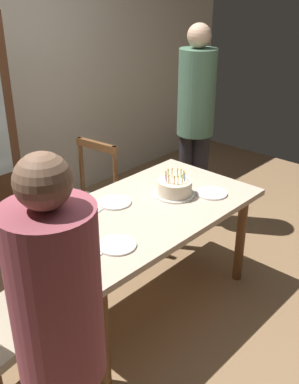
{
  "coord_description": "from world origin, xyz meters",
  "views": [
    {
      "loc": [
        -1.89,
        -1.78,
        2.13
      ],
      "look_at": [
        0.05,
        0.0,
        0.86
      ],
      "focal_mm": 42.38,
      "sensor_mm": 36.0,
      "label": 1
    }
  ],
  "objects": [
    {
      "name": "person_guest",
      "position": [
        1.18,
        0.49,
        1.02
      ],
      "size": [
        0.32,
        0.32,
        1.78
      ],
      "color": "#262328",
      "rests_on": "ground"
    },
    {
      "name": "fork_far_side",
      "position": [
        -0.24,
        0.18,
        0.76
      ],
      "size": [
        0.18,
        0.06,
        0.01
      ],
      "primitive_type": "cube",
      "rotation": [
        0.0,
        0.0,
        0.23
      ],
      "color": "silver",
      "rests_on": "dining_table"
    },
    {
      "name": "birthday_cake",
      "position": [
        0.28,
        -0.02,
        0.81
      ],
      "size": [
        0.28,
        0.28,
        0.18
      ],
      "color": "silver",
      "rests_on": "dining_table"
    },
    {
      "name": "dining_table",
      "position": [
        0.0,
        0.0,
        0.66
      ],
      "size": [
        1.57,
        0.87,
        0.76
      ],
      "color": "beige",
      "rests_on": "ground"
    },
    {
      "name": "plate_near_guest",
      "position": [
        0.47,
        -0.2,
        0.76
      ],
      "size": [
        0.22,
        0.22,
        0.01
      ],
      "primitive_type": "cylinder",
      "color": "white",
      "rests_on": "dining_table"
    },
    {
      "name": "person_celebrant",
      "position": [
        -1.2,
        -0.71,
        0.95
      ],
      "size": [
        0.32,
        0.32,
        1.66
      ],
      "color": "#262328",
      "rests_on": "ground"
    },
    {
      "name": "ground",
      "position": [
        0.0,
        0.0,
        0.0
      ],
      "size": [
        6.4,
        6.4,
        0.0
      ],
      "primitive_type": "plane",
      "color": "#93704C"
    },
    {
      "name": "chair_spindle_back",
      "position": [
        0.12,
        0.76,
        0.46
      ],
      "size": [
        0.49,
        0.49,
        0.95
      ],
      "color": "beige",
      "rests_on": "ground"
    },
    {
      "name": "plate_near_celebrant",
      "position": [
        -0.43,
        -0.2,
        0.76
      ],
      "size": [
        0.22,
        0.22,
        0.01
      ],
      "primitive_type": "cylinder",
      "color": "white",
      "rests_on": "dining_table"
    },
    {
      "name": "fork_near_celebrant",
      "position": [
        -0.59,
        -0.2,
        0.76
      ],
      "size": [
        0.18,
        0.06,
        0.01
      ],
      "primitive_type": "cube",
      "rotation": [
        0.0,
        0.0,
        0.23
      ],
      "color": "silver",
      "rests_on": "dining_table"
    },
    {
      "name": "plate_far_side",
      "position": [
        -0.08,
        0.2,
        0.76
      ],
      "size": [
        0.22,
        0.22,
        0.01
      ],
      "primitive_type": "cylinder",
      "color": "white",
      "rests_on": "dining_table"
    }
  ]
}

